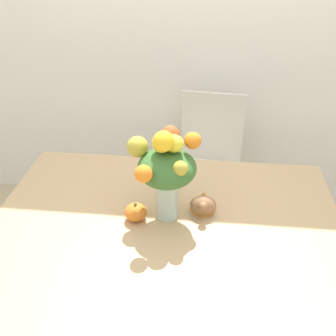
{
  "coord_description": "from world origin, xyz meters",
  "views": [
    {
      "loc": [
        0.14,
        -1.23,
        1.81
      ],
      "look_at": [
        0.0,
        0.08,
        1.0
      ],
      "focal_mm": 42.0,
      "sensor_mm": 36.0,
      "label": 1
    }
  ],
  "objects_px": {
    "dining_chair_near_window": "(208,166)",
    "flower_vase": "(167,167)",
    "turkey_figurine": "(203,203)",
    "pumpkin": "(136,212)"
  },
  "relations": [
    {
      "from": "turkey_figurine",
      "to": "dining_chair_near_window",
      "type": "xyz_separation_m",
      "value": [
        0.02,
        0.82,
        -0.31
      ]
    },
    {
      "from": "turkey_figurine",
      "to": "dining_chair_near_window",
      "type": "height_order",
      "value": "dining_chair_near_window"
    },
    {
      "from": "pumpkin",
      "to": "dining_chair_near_window",
      "type": "xyz_separation_m",
      "value": [
        0.3,
        0.9,
        -0.31
      ]
    },
    {
      "from": "dining_chair_near_window",
      "to": "flower_vase",
      "type": "bearing_deg",
      "value": -95.94
    },
    {
      "from": "turkey_figurine",
      "to": "dining_chair_near_window",
      "type": "relative_size",
      "value": 0.16
    },
    {
      "from": "pumpkin",
      "to": "dining_chair_near_window",
      "type": "height_order",
      "value": "dining_chair_near_window"
    },
    {
      "from": "pumpkin",
      "to": "turkey_figurine",
      "type": "relative_size",
      "value": 0.61
    },
    {
      "from": "flower_vase",
      "to": "pumpkin",
      "type": "relative_size",
      "value": 4.49
    },
    {
      "from": "turkey_figurine",
      "to": "pumpkin",
      "type": "bearing_deg",
      "value": -163.55
    },
    {
      "from": "pumpkin",
      "to": "flower_vase",
      "type": "bearing_deg",
      "value": 18.2
    }
  ]
}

